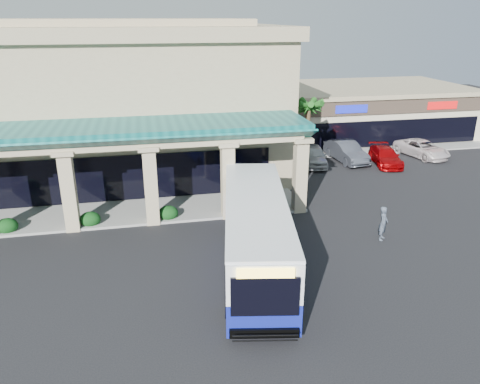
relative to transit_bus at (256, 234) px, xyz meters
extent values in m
plane|color=black|center=(-1.71, 1.00, -1.74)|extent=(110.00, 110.00, 0.00)
imported|color=#434D5C|center=(7.50, 1.46, -0.78)|extent=(0.80, 0.83, 1.92)
imported|color=#B4B4B5|center=(8.60, 15.35, -0.94)|extent=(2.77, 4.99, 1.60)
imported|color=#3C3F48|center=(11.64, 15.69, -0.89)|extent=(2.24, 5.29, 1.70)
imported|color=#990306|center=(14.45, 14.17, -1.05)|extent=(2.82, 5.05, 1.38)
imported|color=white|center=(18.71, 15.68, -1.03)|extent=(3.48, 5.53, 1.42)
camera|label=1|loc=(-4.89, -19.60, 9.75)|focal=35.00mm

